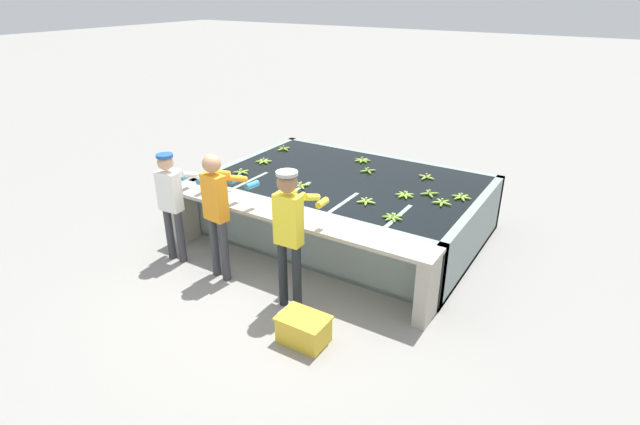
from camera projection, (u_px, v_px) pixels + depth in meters
name	position (u px, v px, depth m)	size (l,w,h in m)	color
ground_plane	(280.00, 281.00, 6.66)	(80.00, 80.00, 0.00)	gray
wash_tank	(347.00, 205.00, 7.88)	(4.08, 2.76, 0.89)	gray
work_ledge	(289.00, 233.00, 6.58)	(4.08, 0.45, 0.89)	#A8A393
worker_0	(172.00, 197.00, 6.83)	(0.44, 0.72, 1.58)	#38383D
worker_1	(218.00, 205.00, 6.36)	(0.46, 0.74, 1.73)	#38383D
worker_2	(290.00, 226.00, 5.73)	(0.42, 0.73, 1.76)	#1E2328
banana_bunch_floating_0	(442.00, 202.00, 6.80)	(0.27, 0.28, 0.08)	#8CB738
banana_bunch_floating_1	(362.00, 160.00, 8.44)	(0.28, 0.28, 0.08)	#8CB738
banana_bunch_floating_2	(284.00, 149.00, 9.03)	(0.28, 0.28, 0.08)	#8CB738
banana_bunch_floating_3	(366.00, 201.00, 6.84)	(0.27, 0.28, 0.08)	#93BC3D
banana_bunch_floating_4	(301.00, 186.00, 7.37)	(0.24, 0.24, 0.08)	#8CB738
banana_bunch_floating_5	(241.00, 172.00, 7.91)	(0.27, 0.28, 0.08)	#8CB738
banana_bunch_floating_6	(368.00, 171.00, 7.96)	(0.23, 0.23, 0.08)	#75A333
banana_bunch_floating_7	(461.00, 197.00, 6.98)	(0.28, 0.27, 0.08)	#93BC3D
banana_bunch_floating_8	(429.00, 194.00, 7.09)	(0.24, 0.24, 0.08)	#7FAD33
banana_bunch_floating_9	(264.00, 161.00, 8.39)	(0.27, 0.28, 0.08)	#9EC642
banana_bunch_floating_10	(393.00, 217.00, 6.37)	(0.28, 0.28, 0.08)	#75A333
banana_bunch_floating_11	(426.00, 177.00, 7.70)	(0.28, 0.28, 0.08)	#9EC642
banana_bunch_floating_12	(405.00, 195.00, 7.05)	(0.28, 0.28, 0.08)	#8CB738
knife_0	(216.00, 193.00, 7.12)	(0.19, 0.32, 0.02)	silver
crate	(304.00, 329.00, 5.48)	(0.55, 0.39, 0.32)	gold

